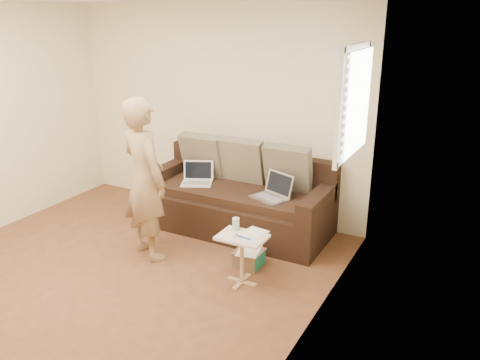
{
  "coord_description": "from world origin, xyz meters",
  "views": [
    {
      "loc": [
        3.14,
        -3.0,
        2.52
      ],
      "look_at": [
        0.8,
        1.4,
        0.78
      ],
      "focal_mm": 36.82,
      "sensor_mm": 36.0,
      "label": 1
    }
  ],
  "objects_px": {
    "sofa": "(237,196)",
    "laptop_silver": "(269,199)",
    "laptop_white": "(197,184)",
    "person": "(145,179)",
    "striped_box": "(249,258)",
    "drinking_glass": "(236,224)",
    "side_table": "(242,259)"
  },
  "relations": [
    {
      "from": "striped_box",
      "to": "drinking_glass",
      "type": "bearing_deg",
      "value": -96.74
    },
    {
      "from": "laptop_silver",
      "to": "laptop_white",
      "type": "bearing_deg",
      "value": -159.85
    },
    {
      "from": "drinking_glass",
      "to": "striped_box",
      "type": "bearing_deg",
      "value": 83.26
    },
    {
      "from": "side_table",
      "to": "sofa",
      "type": "bearing_deg",
      "value": 120.6
    },
    {
      "from": "laptop_white",
      "to": "side_table",
      "type": "xyz_separation_m",
      "value": [
        1.13,
        -0.97,
        -0.27
      ]
    },
    {
      "from": "person",
      "to": "drinking_glass",
      "type": "bearing_deg",
      "value": -154.74
    },
    {
      "from": "laptop_white",
      "to": "striped_box",
      "type": "distance_m",
      "value": 1.29
    },
    {
      "from": "person",
      "to": "side_table",
      "type": "bearing_deg",
      "value": -159.84
    },
    {
      "from": "laptop_silver",
      "to": "laptop_white",
      "type": "distance_m",
      "value": 0.98
    },
    {
      "from": "sofa",
      "to": "laptop_white",
      "type": "xyz_separation_m",
      "value": [
        -0.5,
        -0.1,
        0.1
      ]
    },
    {
      "from": "laptop_silver",
      "to": "striped_box",
      "type": "relative_size",
      "value": 1.4
    },
    {
      "from": "person",
      "to": "striped_box",
      "type": "height_order",
      "value": "person"
    },
    {
      "from": "person",
      "to": "striped_box",
      "type": "distance_m",
      "value": 1.35
    },
    {
      "from": "sofa",
      "to": "drinking_glass",
      "type": "xyz_separation_m",
      "value": [
        0.51,
        -0.97,
        0.13
      ]
    },
    {
      "from": "laptop_silver",
      "to": "side_table",
      "type": "relative_size",
      "value": 0.79
    },
    {
      "from": "laptop_silver",
      "to": "person",
      "type": "xyz_separation_m",
      "value": [
        -1.01,
        -0.89,
        0.34
      ]
    },
    {
      "from": "sofa",
      "to": "laptop_white",
      "type": "relative_size",
      "value": 6.09
    },
    {
      "from": "sofa",
      "to": "side_table",
      "type": "height_order",
      "value": "sofa"
    },
    {
      "from": "sofa",
      "to": "laptop_silver",
      "type": "relative_size",
      "value": 5.6
    },
    {
      "from": "drinking_glass",
      "to": "person",
      "type": "bearing_deg",
      "value": -177.21
    },
    {
      "from": "sofa",
      "to": "side_table",
      "type": "distance_m",
      "value": 1.25
    },
    {
      "from": "side_table",
      "to": "striped_box",
      "type": "xyz_separation_m",
      "value": [
        -0.09,
        0.33,
        -0.16
      ]
    },
    {
      "from": "striped_box",
      "to": "laptop_silver",
      "type": "bearing_deg",
      "value": 95.69
    },
    {
      "from": "person",
      "to": "drinking_glass",
      "type": "relative_size",
      "value": 14.33
    },
    {
      "from": "person",
      "to": "side_table",
      "type": "height_order",
      "value": "person"
    },
    {
      "from": "drinking_glass",
      "to": "sofa",
      "type": "bearing_deg",
      "value": 117.84
    },
    {
      "from": "laptop_silver",
      "to": "person",
      "type": "distance_m",
      "value": 1.39
    },
    {
      "from": "laptop_silver",
      "to": "laptop_white",
      "type": "height_order",
      "value": "same"
    },
    {
      "from": "sofa",
      "to": "laptop_silver",
      "type": "bearing_deg",
      "value": -15.07
    },
    {
      "from": "sofa",
      "to": "striped_box",
      "type": "bearing_deg",
      "value": -53.88
    },
    {
      "from": "laptop_white",
      "to": "drinking_glass",
      "type": "xyz_separation_m",
      "value": [
        1.01,
        -0.87,
        0.04
      ]
    },
    {
      "from": "side_table",
      "to": "drinking_glass",
      "type": "relative_size",
      "value": 4.15
    }
  ]
}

